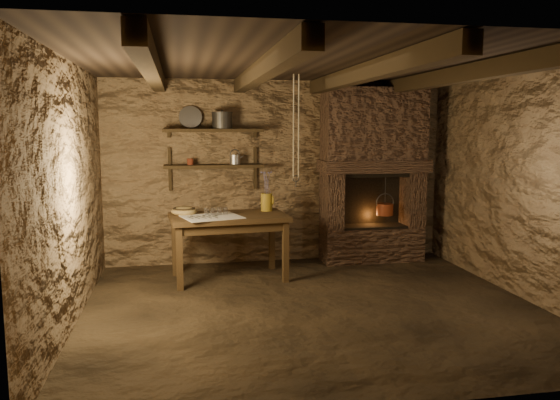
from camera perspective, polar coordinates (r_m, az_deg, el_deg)
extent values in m
plane|color=black|center=(5.57, 3.41, -11.15)|extent=(4.50, 4.50, 0.00)
cube|color=brown|center=(7.26, -0.29, 2.95)|extent=(4.50, 0.04, 2.40)
cube|color=brown|center=(3.42, 11.60, -2.52)|extent=(4.50, 0.04, 2.40)
cube|color=brown|center=(5.25, -21.08, 0.62)|extent=(0.04, 4.00, 2.40)
cube|color=brown|center=(6.24, 23.99, 1.52)|extent=(0.04, 4.00, 2.40)
cube|color=black|center=(5.31, 3.62, 14.18)|extent=(4.50, 4.00, 0.04)
cube|color=black|center=(5.15, -13.25, 13.19)|extent=(0.14, 3.95, 0.16)
cube|color=black|center=(5.20, -1.88, 13.32)|extent=(0.14, 3.95, 0.16)
cube|color=black|center=(5.44, 8.86, 12.99)|extent=(0.14, 3.95, 0.16)
cube|color=black|center=(5.85, 18.38, 12.32)|extent=(0.14, 3.95, 0.16)
cube|color=black|center=(6.99, -6.94, 3.54)|extent=(1.25, 0.30, 0.04)
cube|color=black|center=(6.97, -7.00, 7.23)|extent=(1.25, 0.30, 0.04)
cube|color=#3C291E|center=(7.50, 9.51, -4.54)|extent=(1.35, 0.45, 0.45)
cube|color=#3C291E|center=(7.23, 5.42, -0.10)|extent=(0.23, 0.45, 0.75)
cube|color=#3C291E|center=(7.61, 13.60, 0.11)|extent=(0.23, 0.45, 0.75)
cube|color=#3C291E|center=(7.32, 9.77, 3.51)|extent=(1.43, 0.51, 0.16)
cube|color=#3C291E|center=(7.33, 9.79, 7.82)|extent=(1.35, 0.45, 0.94)
cube|color=black|center=(7.58, 9.11, 0.20)|extent=(0.90, 0.06, 0.75)
cube|color=#312111|center=(6.44, -5.40, -1.80)|extent=(1.41, 0.89, 0.06)
cube|color=#312111|center=(6.45, -5.39, -2.56)|extent=(1.29, 0.76, 0.10)
cube|color=silver|center=(6.27, -7.12, -1.77)|extent=(0.75, 0.67, 0.01)
cylinder|color=olive|center=(6.69, -1.41, -0.21)|extent=(0.15, 0.15, 0.22)
torus|color=olive|center=(6.70, -0.79, -0.02)|extent=(0.02, 0.12, 0.12)
ellipsoid|color=olive|center=(6.53, -9.99, -1.18)|extent=(0.36, 0.36, 0.11)
cylinder|color=#312F2C|center=(6.98, -6.06, 8.19)|extent=(0.30, 0.30, 0.19)
cylinder|color=#A8A8A3|center=(7.06, -9.34, 8.53)|extent=(0.29, 0.13, 0.29)
cylinder|color=#5D2012|center=(6.98, -9.36, 3.97)|extent=(0.10, 0.10, 0.08)
cylinder|color=maroon|center=(7.43, 10.90, -0.97)|extent=(0.30, 0.30, 0.16)
torus|color=#312F2C|center=(7.42, 10.92, -0.25)|extent=(0.25, 0.02, 0.25)
cylinder|color=#312F2C|center=(7.40, 10.95, 0.88)|extent=(0.01, 0.01, 0.44)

